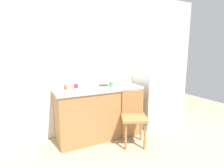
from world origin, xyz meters
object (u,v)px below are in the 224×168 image
(cup_red, at_px, (76,86))
(cup_green, at_px, (111,84))
(chair, at_px, (134,115))
(hotplate, at_px, (103,85))
(refrigerator, at_px, (150,98))
(dish_tray, at_px, (125,85))
(cup_white, at_px, (69,89))
(terracotta_bowl, at_px, (68,87))

(cup_red, relative_size, cup_green, 0.94)
(chair, relative_size, hotplate, 5.24)
(refrigerator, bearing_deg, dish_tray, -171.29)
(dish_tray, bearing_deg, hotplate, 147.29)
(cup_green, bearing_deg, cup_white, -170.54)
(hotplate, bearing_deg, cup_white, -158.79)
(chair, bearing_deg, hotplate, 138.05)
(hotplate, height_order, cup_green, cup_green)
(refrigerator, distance_m, terracotta_bowl, 1.72)
(refrigerator, relative_size, terracotta_bowl, 7.27)
(chair, distance_m, cup_green, 0.68)
(hotplate, bearing_deg, terracotta_bowl, -179.24)
(cup_green, bearing_deg, cup_red, 164.73)
(hotplate, xyz_separation_m, cup_green, (0.09, -0.14, 0.03))
(dish_tray, height_order, cup_green, cup_green)
(cup_red, relative_size, cup_white, 0.69)
(refrigerator, height_order, hotplate, refrigerator)
(cup_green, bearing_deg, chair, -69.13)
(chair, relative_size, cup_red, 11.77)
(dish_tray, distance_m, cup_green, 0.26)
(chair, bearing_deg, dish_tray, 105.55)
(cup_red, xyz_separation_m, cup_green, (0.59, -0.16, 0.00))
(hotplate, bearing_deg, refrigerator, -6.08)
(terracotta_bowl, height_order, cup_green, cup_green)
(dish_tray, height_order, cup_red, cup_red)
(refrigerator, distance_m, hotplate, 1.08)
(hotplate, bearing_deg, cup_red, 177.54)
(chair, bearing_deg, cup_red, 164.96)
(cup_red, bearing_deg, refrigerator, -4.88)
(cup_green, bearing_deg, dish_tray, -16.71)
(chair, bearing_deg, refrigerator, 58.76)
(refrigerator, distance_m, cup_red, 1.58)
(terracotta_bowl, relative_size, cup_white, 1.43)
(terracotta_bowl, bearing_deg, chair, -33.53)
(chair, height_order, terracotta_bowl, terracotta_bowl)
(cup_white, xyz_separation_m, cup_green, (0.78, 0.13, -0.01))
(cup_white, bearing_deg, chair, -19.90)
(chair, relative_size, dish_tray, 3.18)
(dish_tray, relative_size, cup_white, 2.56)
(cup_white, bearing_deg, dish_tray, 3.11)
(cup_white, bearing_deg, terracotta_bowl, 80.60)
(chair, xyz_separation_m, dish_tray, (0.06, 0.41, 0.43))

